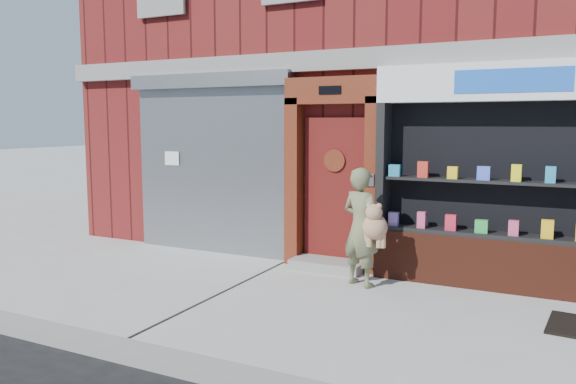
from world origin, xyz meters
The scene contains 7 objects.
ground centered at (0.00, 0.00, 0.00)m, with size 80.00×80.00×0.00m, color #9E9E99.
curb centered at (0.00, -2.15, 0.06)m, with size 60.00×0.30×0.12m, color gray.
building centered at (0.00, 5.99, 4.00)m, with size 12.00×8.16×8.00m.
shutter_bay centered at (-3.00, 1.93, 1.72)m, with size 3.10×0.30×3.04m.
red_door_bay centered at (-0.75, 1.86, 1.46)m, with size 1.52×0.58×2.90m.
pharmacy_bay centered at (1.75, 1.81, 1.37)m, with size 3.50×0.41×3.00m.
woman centered at (-0.01, 1.12, 0.82)m, with size 0.74×0.58×1.63m.
Camera 1 is at (2.43, -6.03, 2.23)m, focal length 35.00 mm.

